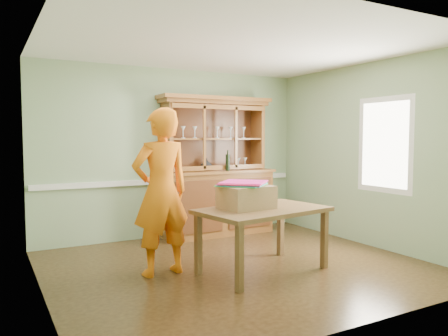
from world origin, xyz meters
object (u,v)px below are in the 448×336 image
china_hutch (216,186)px  dining_table (263,216)px  person (161,192)px  cardboard_box (246,197)px

china_hutch → dining_table: size_ratio=1.38×
china_hutch → dining_table: bearing=-102.6°
dining_table → person: 1.24m
china_hutch → cardboard_box: 2.07m
cardboard_box → person: size_ratio=0.30×
china_hutch → cardboard_box: bearing=-107.9°
cardboard_box → dining_table: bearing=-27.6°
china_hutch → dining_table: (-0.46, -2.06, -0.12)m
china_hutch → person: size_ratio=1.17×
person → china_hutch: bearing=-140.1°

